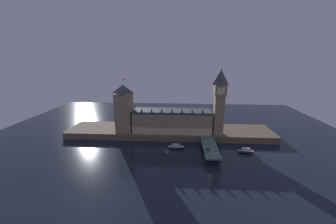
{
  "coord_description": "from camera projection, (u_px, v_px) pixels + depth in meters",
  "views": [
    {
      "loc": [
        11.81,
        -174.81,
        82.26
      ],
      "look_at": [
        -0.45,
        20.0,
        30.8
      ],
      "focal_mm": 22.0,
      "sensor_mm": 36.0,
      "label": 1
    }
  ],
  "objects": [
    {
      "name": "car_northbound_trail",
      "position": [
        208.0,
        149.0,
        174.24
      ],
      "size": [
        2.07,
        4.68,
        1.48
      ],
      "color": "#235633",
      "rests_on": "bridge"
    },
    {
      "name": "ground_plane",
      "position": [
        167.0,
        150.0,
        190.39
      ],
      "size": [
        400.0,
        400.0,
        0.0
      ],
      "primitive_type": "plane",
      "color": "black"
    },
    {
      "name": "bridge",
      "position": [
        210.0,
        149.0,
        182.08
      ],
      "size": [
        12.8,
        46.0,
        6.48
      ],
      "color": "#476656",
      "rests_on": "ground_plane"
    },
    {
      "name": "clock_tower",
      "position": [
        220.0,
        100.0,
        201.99
      ],
      "size": [
        11.67,
        11.78,
        66.42
      ],
      "color": "#8E7A56",
      "rests_on": "embankment"
    },
    {
      "name": "street_lamp_near",
      "position": [
        205.0,
        149.0,
        166.65
      ],
      "size": [
        1.34,
        0.6,
        6.83
      ],
      "color": "#2D3333",
      "rests_on": "bridge"
    },
    {
      "name": "embankment",
      "position": [
        169.0,
        132.0,
        227.16
      ],
      "size": [
        220.0,
        42.0,
        6.8
      ],
      "color": "brown",
      "rests_on": "ground_plane"
    },
    {
      "name": "parliament_hall",
      "position": [
        172.0,
        121.0,
        216.72
      ],
      "size": [
        80.63,
        23.93,
        27.29
      ],
      "color": "#8E7A56",
      "rests_on": "embankment"
    },
    {
      "name": "boat_downstream",
      "position": [
        246.0,
        151.0,
        183.04
      ],
      "size": [
        15.12,
        5.0,
        4.8
      ],
      "color": "#1E2842",
      "rests_on": "ground_plane"
    },
    {
      "name": "pedestrian_near_rail",
      "position": [
        205.0,
        152.0,
        168.57
      ],
      "size": [
        0.38,
        0.38,
        1.75
      ],
      "color": "black",
      "rests_on": "bridge"
    },
    {
      "name": "car_northbound_lead",
      "position": [
        205.0,
        140.0,
        193.27
      ],
      "size": [
        2.09,
        4.12,
        1.34
      ],
      "color": "white",
      "rests_on": "bridge"
    },
    {
      "name": "boat_upstream",
      "position": [
        176.0,
        147.0,
        192.28
      ],
      "size": [
        16.15,
        4.79,
        4.42
      ],
      "color": "#1E2842",
      "rests_on": "ground_plane"
    },
    {
      "name": "car_southbound_lead",
      "position": [
        215.0,
        152.0,
        170.21
      ],
      "size": [
        1.94,
        4.17,
        1.35
      ],
      "color": "white",
      "rests_on": "bridge"
    },
    {
      "name": "victoria_tower",
      "position": [
        124.0,
        108.0,
        213.79
      ],
      "size": [
        16.57,
        16.57,
        55.17
      ],
      "color": "#8E7A56",
      "rests_on": "embankment"
    }
  ]
}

